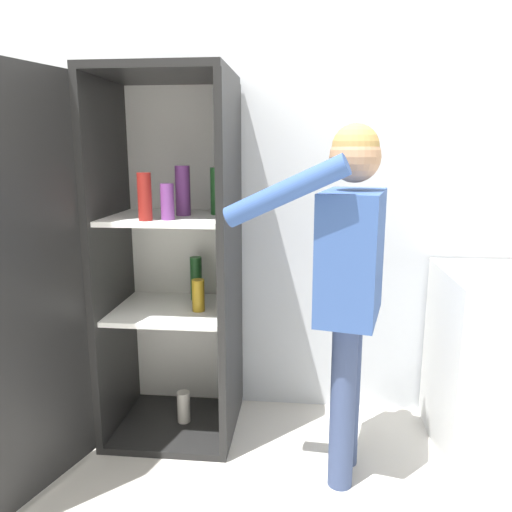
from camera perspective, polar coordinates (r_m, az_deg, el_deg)
name	(u,v)px	position (r m, az deg, el deg)	size (l,w,h in m)	color
wall_back	(239,181)	(2.72, -1.90, 8.55)	(7.00, 0.06, 2.55)	silver
refrigerator	(144,265)	(2.45, -12.66, -0.98)	(0.86, 1.19, 1.80)	black
person	(349,264)	(2.11, 10.56, -0.92)	(0.68, 0.55, 1.54)	#384770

